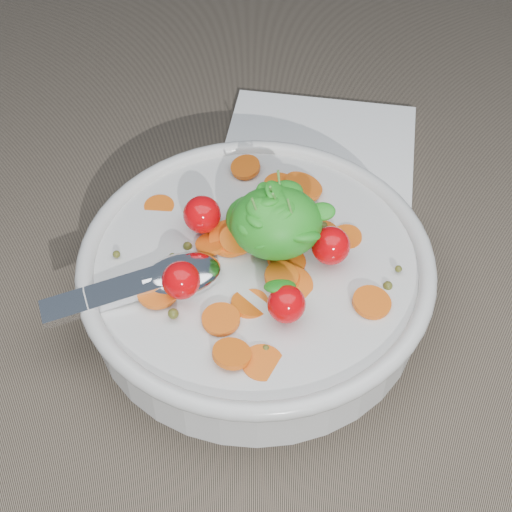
{
  "coord_description": "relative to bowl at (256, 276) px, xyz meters",
  "views": [
    {
      "loc": [
        0.02,
        -0.35,
        0.46
      ],
      "look_at": [
        0.03,
        0.01,
        0.05
      ],
      "focal_mm": 55.0,
      "sensor_mm": 36.0,
      "label": 1
    }
  ],
  "objects": [
    {
      "name": "bowl",
      "position": [
        0.0,
        0.0,
        0.0
      ],
      "size": [
        0.27,
        0.25,
        0.11
      ],
      "color": "silver",
      "rests_on": "ground"
    },
    {
      "name": "napkin",
      "position": [
        0.06,
        0.16,
        -0.03
      ],
      "size": [
        0.19,
        0.17,
        0.01
      ],
      "primitive_type": "cube",
      "rotation": [
        0.0,
        0.0,
        -0.16
      ],
      "color": "white",
      "rests_on": "ground"
    },
    {
      "name": "ground",
      "position": [
        -0.03,
        -0.01,
        -0.03
      ],
      "size": [
        6.0,
        6.0,
        0.0
      ],
      "primitive_type": "plane",
      "color": "#6D604E",
      "rests_on": "ground"
    }
  ]
}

